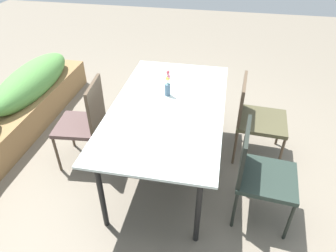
{
  "coord_description": "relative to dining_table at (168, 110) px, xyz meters",
  "views": [
    {
      "loc": [
        -2.35,
        -0.4,
        2.24
      ],
      "look_at": [
        -0.05,
        0.05,
        0.54
      ],
      "focal_mm": 32.5,
      "sensor_mm": 36.0,
      "label": 1
    }
  ],
  "objects": [
    {
      "name": "chair_near_left",
      "position": [
        -0.4,
        -0.83,
        -0.22
      ],
      "size": [
        0.51,
        0.51,
        0.87
      ],
      "rotation": [
        0.0,
        0.0,
        3.05
      ],
      "color": "#223029",
      "rests_on": "ground"
    },
    {
      "name": "chair_far_side",
      "position": [
        -0.02,
        0.83,
        -0.2
      ],
      "size": [
        0.48,
        0.48,
        0.93
      ],
      "rotation": [
        0.0,
        0.0,
        0.1
      ],
      "color": "#523C39",
      "rests_on": "ground"
    },
    {
      "name": "ground_plane",
      "position": [
        0.05,
        -0.05,
        -0.72
      ],
      "size": [
        12.0,
        12.0,
        0.0
      ],
      "primitive_type": "plane",
      "color": "#756B5B"
    },
    {
      "name": "chair_near_right",
      "position": [
        0.42,
        -0.83,
        -0.22
      ],
      "size": [
        0.53,
        0.53,
        0.87
      ],
      "rotation": [
        0.0,
        0.0,
        3.07
      ],
      "color": "#49452E",
      "rests_on": "ground"
    },
    {
      "name": "dining_table",
      "position": [
        0.0,
        0.0,
        0.0
      ],
      "size": [
        1.82,
        1.01,
        0.77
      ],
      "color": "silver",
      "rests_on": "ground"
    },
    {
      "name": "flower_vase",
      "position": [
        0.19,
        0.04,
        0.15
      ],
      "size": [
        0.05,
        0.06,
        0.26
      ],
      "color": "slate",
      "rests_on": "dining_table"
    }
  ]
}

